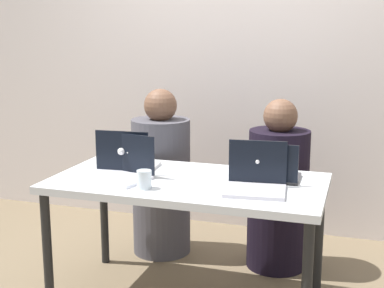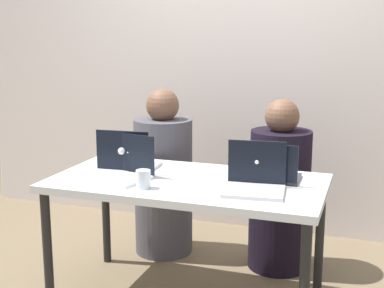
{
  "view_description": "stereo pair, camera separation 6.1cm",
  "coord_description": "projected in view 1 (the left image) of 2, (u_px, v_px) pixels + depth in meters",
  "views": [
    {
      "loc": [
        0.87,
        -2.62,
        1.48
      ],
      "look_at": [
        0.0,
        0.08,
        0.89
      ],
      "focal_mm": 50.0,
      "sensor_mm": 36.0,
      "label": 1
    },
    {
      "loc": [
        0.93,
        -2.6,
        1.48
      ],
      "look_at": [
        0.0,
        0.08,
        0.89
      ],
      "focal_mm": 50.0,
      "sensor_mm": 36.0,
      "label": 2
    }
  ],
  "objects": [
    {
      "name": "person_on_left",
      "position": [
        161.0,
        181.0,
        3.6
      ],
      "size": [
        0.39,
        0.39,
        1.12
      ],
      "rotation": [
        0.0,
        0.0,
        3.13
      ],
      "color": "#4C4A52",
      "rests_on": "ground"
    },
    {
      "name": "laptop_back_left",
      "position": [
        127.0,
        161.0,
        3.05
      ],
      "size": [
        0.33,
        0.29,
        0.24
      ],
      "rotation": [
        0.0,
        0.0,
        3.22
      ],
      "color": "#B6B3B5",
      "rests_on": "desk"
    },
    {
      "name": "back_wall",
      "position": [
        243.0,
        61.0,
        3.96
      ],
      "size": [
        4.5,
        0.1,
        2.54
      ],
      "primitive_type": "cube",
      "color": "silver",
      "rests_on": "ground"
    },
    {
      "name": "desk",
      "position": [
        188.0,
        192.0,
        2.87
      ],
      "size": [
        1.46,
        0.75,
        0.71
      ],
      "color": "silver",
      "rests_on": "ground"
    },
    {
      "name": "laptop_back_right",
      "position": [
        271.0,
        172.0,
        2.83
      ],
      "size": [
        0.3,
        0.25,
        0.21
      ],
      "rotation": [
        0.0,
        0.0,
        3.16
      ],
      "color": "#3A393C",
      "rests_on": "desk"
    },
    {
      "name": "water_glass_left",
      "position": [
        144.0,
        181.0,
        2.69
      ],
      "size": [
        0.08,
        0.08,
        0.09
      ],
      "color": "silver",
      "rests_on": "desk"
    },
    {
      "name": "laptop_front_left",
      "position": [
        119.0,
        169.0,
        2.89
      ],
      "size": [
        0.4,
        0.32,
        0.23
      ],
      "rotation": [
        0.0,
        0.0,
        -0.25
      ],
      "color": "silver",
      "rests_on": "desk"
    },
    {
      "name": "person_on_right",
      "position": [
        278.0,
        194.0,
        3.36
      ],
      "size": [
        0.42,
        0.42,
        1.08
      ],
      "rotation": [
        0.0,
        0.0,
        3.01
      ],
      "color": "black",
      "rests_on": "ground"
    },
    {
      "name": "laptop_front_right",
      "position": [
        256.0,
        180.0,
        2.66
      ],
      "size": [
        0.32,
        0.29,
        0.24
      ],
      "rotation": [
        0.0,
        0.0,
        0.12
      ],
      "color": "silver",
      "rests_on": "desk"
    }
  ]
}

